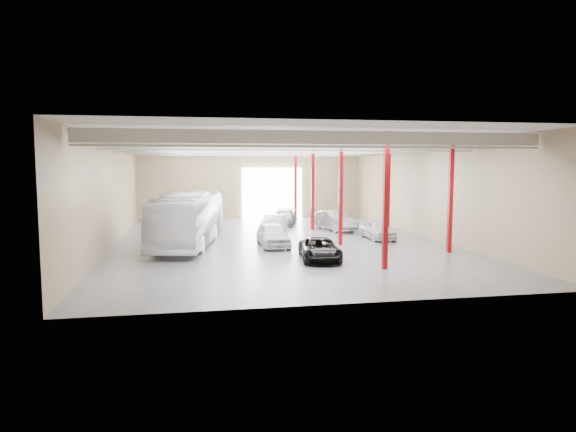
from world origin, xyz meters
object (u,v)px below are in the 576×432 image
object	(u,v)px
car_right_near	(335,221)
car_right_far	(377,229)
black_sedan	(320,249)
car_row_c	(284,217)
coach_bus	(189,219)
car_row_a	(273,235)
car_row_b	(274,224)

from	to	relation	value
car_right_near	car_right_far	size ratio (longest dim) A/B	1.17
black_sedan	car_right_far	size ratio (longest dim) A/B	1.09
car_row_c	car_right_near	xyz separation A→B (m)	(3.41, -4.45, 0.12)
coach_bus	car_right_far	world-z (taller)	coach_bus
car_row_a	car_row_b	distance (m)	6.47
black_sedan	car_row_c	world-z (taller)	car_row_c
black_sedan	car_right_far	world-z (taller)	car_right_far
car_row_b	car_row_a	bearing A→B (deg)	-80.26
coach_bus	car_row_b	world-z (taller)	coach_bus
coach_bus	car_right_near	xyz separation A→B (m)	(11.58, 5.35, -0.96)
car_row_b	car_right_near	bearing A→B (deg)	27.56
car_row_b	car_right_near	distance (m)	5.19
black_sedan	car_row_a	distance (m)	5.51
car_row_b	car_row_c	bearing A→B (deg)	90.88
car_row_b	coach_bus	bearing A→B (deg)	-125.25
car_row_b	car_row_c	size ratio (longest dim) A/B	0.93
car_row_b	car_right_near	size ratio (longest dim) A/B	0.90
car_right_far	car_row_c	bearing A→B (deg)	116.81
black_sedan	coach_bus	bearing A→B (deg)	142.39
car_row_c	car_right_near	world-z (taller)	car_right_near
car_right_near	car_row_c	bearing A→B (deg)	113.33
car_row_b	car_row_c	world-z (taller)	car_row_b
black_sedan	car_row_b	distance (m)	11.61
coach_bus	car_row_b	distance (m)	7.98
black_sedan	car_row_c	xyz separation A→B (m)	(0.98, 16.79, 0.06)
coach_bus	car_row_c	xyz separation A→B (m)	(8.17, 9.80, -1.08)
car_row_a	car_right_far	size ratio (longest dim) A/B	1.09
car_right_far	car_row_b	bearing A→B (deg)	145.89
car_row_b	car_row_c	xyz separation A→B (m)	(1.73, 5.20, -0.04)
coach_bus	car_right_far	distance (m)	13.27
black_sedan	car_right_near	distance (m)	13.10
car_right_far	car_row_a	bearing A→B (deg)	-167.03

